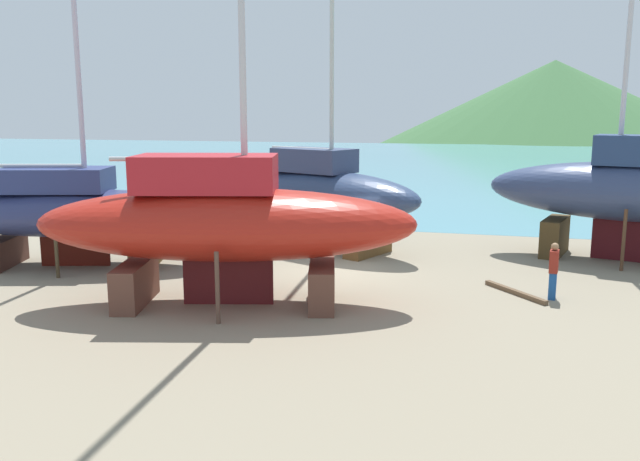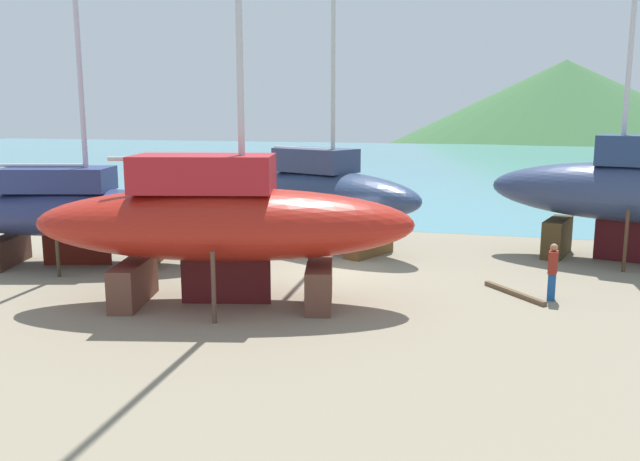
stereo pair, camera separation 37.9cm
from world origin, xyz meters
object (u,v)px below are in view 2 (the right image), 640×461
Objects in this scene: sailboat_far_slipway at (636,191)px; sailboat_mid_port at (323,192)px; sailboat_small_center at (73,210)px; sailboat_large_starboard at (223,221)px; barrel_rust_near at (204,234)px; worker at (553,271)px.

sailboat_mid_port is (-11.37, -0.27, -0.37)m from sailboat_far_slipway.
sailboat_small_center is 0.89× the size of sailboat_large_starboard.
sailboat_mid_port is 0.83× the size of sailboat_large_starboard.
sailboat_mid_port is at bearing 16.99° from sailboat_far_slipway.
sailboat_far_slipway is 19.86m from sailboat_small_center.
sailboat_small_center is 19.06× the size of barrel_rust_near.
sailboat_mid_port is at bearing 0.13° from barrel_rust_near.
sailboat_small_center is at bearing -121.80° from sailboat_mid_port.
sailboat_far_slipway is at bearing -109.72° from worker.
sailboat_small_center reaches higher than sailboat_far_slipway.
sailboat_small_center is 5.99m from barrel_rust_near.
barrel_rust_near is at bearing 105.34° from sailboat_large_starboard.
sailboat_small_center is 9.28× the size of worker.
sailboat_mid_port reaches higher than worker.
sailboat_large_starboard reaches higher than sailboat_far_slipway.
sailboat_small_center is at bearing -116.21° from barrel_rust_near.
sailboat_far_slipway reaches higher than barrel_rust_near.
sailboat_small_center reaches higher than barrel_rust_near.
barrel_rust_near is (-13.46, 5.42, -0.58)m from worker.
sailboat_far_slipway reaches higher than worker.
worker is (-3.10, -5.70, -1.74)m from sailboat_far_slipway.
sailboat_small_center is 7.65m from sailboat_large_starboard.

